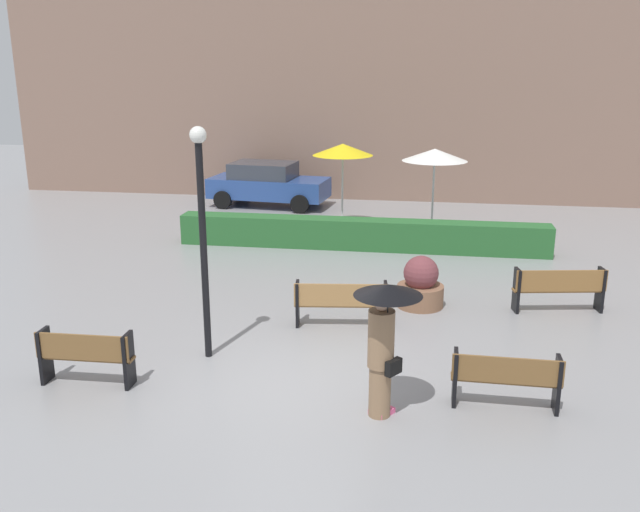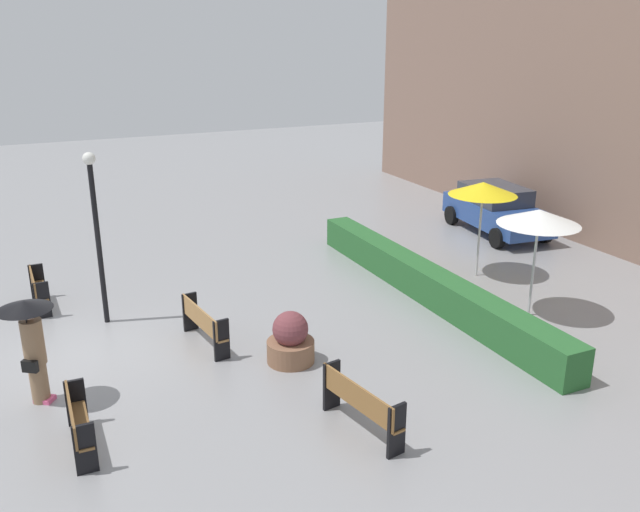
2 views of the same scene
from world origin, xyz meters
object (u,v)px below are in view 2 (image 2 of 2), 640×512
Objects in this scene: bench_mid_center at (203,322)px; planter_pot at (291,341)px; lamp_post at (96,221)px; parked_car at (496,209)px; patio_umbrella_white at (539,217)px; patio_umbrella_yellow at (483,189)px; bench_far_right at (360,403)px; pedestrian_with_umbrella at (31,337)px; bench_near_right at (78,421)px; bench_near_left at (38,288)px.

planter_pot reaches higher than bench_mid_center.
lamp_post is 0.91× the size of parked_car.
patio_umbrella_white is at bearing 67.23° from lamp_post.
lamp_post is at bearing -96.61° from patio_umbrella_yellow.
parked_car is at bearing 134.67° from patio_umbrella_yellow.
bench_mid_center is 0.42× the size of parked_car.
pedestrian_with_umbrella is (-3.30, -4.87, 0.77)m from bench_far_right.
patio_umbrella_yellow is at bearing 110.65° from planter_pot.
patio_umbrella_white reaches higher than parked_car.
patio_umbrella_white reaches higher than bench_near_right.
bench_mid_center is 0.46× the size of lamp_post.
patio_umbrella_yellow is (1.13, 9.77, 0.02)m from lamp_post.
bench_mid_center is at bearing -160.81° from bench_far_right.
bench_mid_center is at bearing 106.91° from pedestrian_with_umbrella.
lamp_post reaches higher than bench_near_right.
bench_far_right is 8.63m from patio_umbrella_yellow.
bench_far_right is 4.62m from bench_near_right.
lamp_post is (-6.45, -3.24, 1.89)m from bench_far_right.
planter_pot is at bearing -60.16° from parked_car.
lamp_post is at bearing 152.62° from pedestrian_with_umbrella.
lamp_post reaches higher than planter_pot.
bench_near_right is at bearing -70.75° from patio_umbrella_yellow.
parked_car is at bearing 116.21° from bench_near_right.
parked_car is (-5.84, 3.70, -1.61)m from patio_umbrella_white.
planter_pot is 11.26m from parked_car.
patio_umbrella_yellow reaches higher than bench_mid_center.
bench_near_left is at bearing -103.60° from patio_umbrella_yellow.
planter_pot is at bearing 43.12° from bench_mid_center.
patio_umbrella_yellow is at bearing 109.25° from bench_near_right.
pedestrian_with_umbrella is at bearing -124.08° from bench_far_right.
pedestrian_with_umbrella reaches higher than parked_car.
parked_car is (-4.10, 11.17, 0.29)m from bench_mid_center.
lamp_post is at bearing -153.30° from bench_far_right.
bench_mid_center is 0.91× the size of pedestrian_with_umbrella.
lamp_post is at bearing -112.77° from patio_umbrella_white.
bench_mid_center is at bearing 134.49° from bench_near_right.
patio_umbrella_yellow is 2.79m from patio_umbrella_white.
lamp_post is 13.16m from parked_car.
patio_umbrella_white is at bearing 76.88° from bench_mid_center.
bench_mid_center is 11.90m from parked_car.
patio_umbrella_white is at bearing -32.34° from parked_car.
lamp_post is at bearing -140.72° from bench_mid_center.
planter_pot is 6.38m from patio_umbrella_white.
bench_far_right is at bearing 55.92° from pedestrian_with_umbrella.
bench_far_right is 12.82m from parked_car.
bench_mid_center is 8.32m from patio_umbrella_yellow.
bench_far_right is 0.72× the size of patio_umbrella_white.
bench_far_right is 1.02× the size of bench_mid_center.
bench_near_left is 0.83× the size of bench_mid_center.
pedestrian_with_umbrella is 0.78× the size of patio_umbrella_white.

